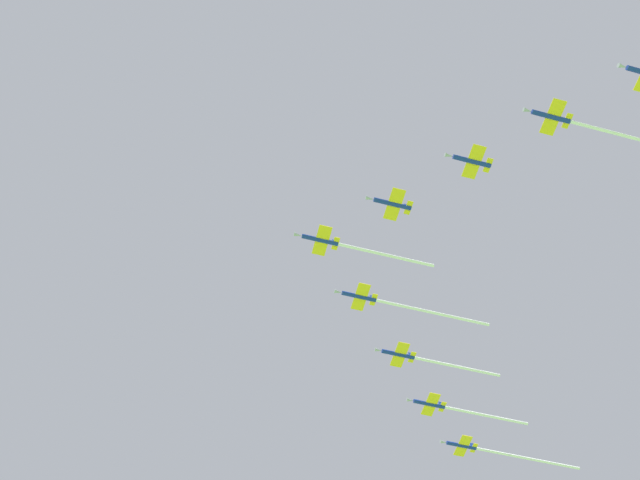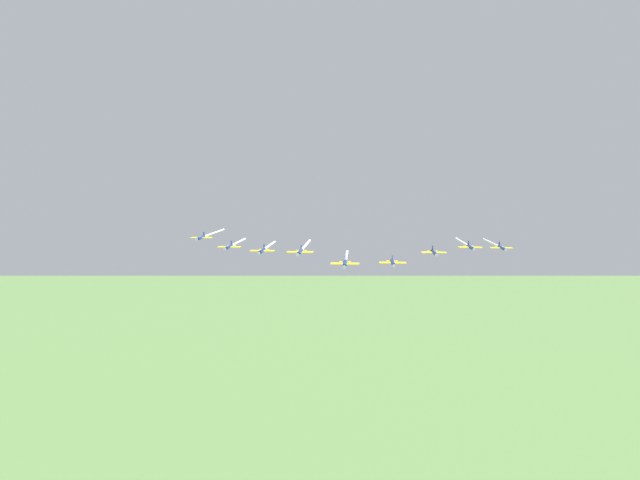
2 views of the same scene
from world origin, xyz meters
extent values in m
cylinder|color=navy|center=(-0.36, -10.90, 135.55)|extent=(5.45, 8.14, 1.08)
cone|color=#9EA3AD|center=(2.40, -6.26, 135.55)|extent=(1.88, 2.21, 1.02)
cube|color=yellow|center=(-0.61, -11.32, 135.50)|extent=(8.35, 6.71, 0.18)
cube|color=yellow|center=(-2.34, -14.22, 135.55)|extent=(3.57, 2.89, 0.18)
cube|color=navy|center=(-2.30, -14.15, 136.44)|extent=(0.94, 1.43, 1.77)
cylinder|color=white|center=(-8.78, -25.03, 135.55)|extent=(12.98, 21.08, 0.76)
cylinder|color=navy|center=(-19.11, -15.53, 134.08)|extent=(5.45, 8.14, 1.08)
cone|color=#9EA3AD|center=(-16.34, -10.90, 134.08)|extent=(1.88, 2.21, 1.02)
cube|color=yellow|center=(-19.36, -15.95, 134.03)|extent=(8.35, 6.71, 0.18)
cube|color=yellow|center=(-21.08, -18.85, 134.08)|extent=(3.57, 2.89, 0.18)
cube|color=navy|center=(-21.04, -18.78, 134.96)|extent=(0.94, 1.43, 1.77)
cylinder|color=navy|center=(4.48, -29.59, 137.03)|extent=(5.45, 8.14, 1.08)
cone|color=#9EA3AD|center=(7.25, -24.96, 137.03)|extent=(1.88, 2.21, 1.02)
cube|color=yellow|center=(4.23, -30.01, 136.98)|extent=(8.35, 6.71, 0.18)
cube|color=yellow|center=(2.51, -32.91, 137.03)|extent=(3.57, 2.89, 0.18)
cube|color=navy|center=(2.55, -32.84, 137.91)|extent=(0.94, 1.43, 1.77)
cylinder|color=white|center=(-5.57, -46.46, 137.03)|extent=(16.24, 26.54, 0.76)
cylinder|color=navy|center=(-38.31, -20.94, 135.51)|extent=(5.45, 8.14, 1.08)
cone|color=#9EA3AD|center=(-35.55, -16.30, 135.51)|extent=(1.88, 2.21, 1.02)
cube|color=yellow|center=(-38.56, -21.36, 135.46)|extent=(8.35, 6.71, 0.18)
cube|color=yellow|center=(-40.29, -24.26, 135.51)|extent=(3.57, 2.89, 0.18)
cube|color=navy|center=(-40.25, -24.19, 136.39)|extent=(0.94, 1.43, 1.77)
cylinder|color=navy|center=(8.87, -49.06, 135.60)|extent=(5.45, 8.14, 1.08)
cone|color=#9EA3AD|center=(11.63, -44.43, 135.60)|extent=(1.88, 2.21, 1.02)
cube|color=yellow|center=(8.62, -49.48, 135.55)|extent=(8.35, 6.71, 0.18)
cube|color=yellow|center=(6.89, -52.38, 135.60)|extent=(3.57, 2.89, 0.18)
cube|color=navy|center=(6.93, -52.31, 136.48)|extent=(0.94, 1.43, 1.77)
cylinder|color=white|center=(0.47, -63.15, 135.60)|extent=(12.93, 20.99, 0.76)
cylinder|color=navy|center=(-56.83, -25.19, 135.80)|extent=(5.45, 8.14, 1.08)
cone|color=#9EA3AD|center=(-54.07, -20.55, 135.80)|extent=(1.88, 2.21, 1.02)
cube|color=yellow|center=(-57.08, -25.61, 135.75)|extent=(8.35, 6.71, 0.18)
cube|color=yellow|center=(-58.81, -28.51, 135.80)|extent=(3.57, 2.89, 0.18)
cube|color=navy|center=(-58.77, -28.44, 136.68)|extent=(0.94, 1.43, 1.77)
cylinder|color=white|center=(-65.90, -40.40, 135.80)|extent=(14.26, 23.23, 0.76)
cylinder|color=navy|center=(13.94, -67.37, 135.31)|extent=(5.45, 8.14, 1.08)
cone|color=#9EA3AD|center=(16.70, -62.73, 135.31)|extent=(1.88, 2.21, 1.02)
cube|color=yellow|center=(13.69, -67.79, 135.26)|extent=(8.35, 6.71, 0.18)
cube|color=yellow|center=(11.96, -70.69, 135.31)|extent=(3.57, 2.89, 0.18)
cube|color=navy|center=(12.00, -70.62, 136.19)|extent=(0.94, 1.43, 1.77)
cylinder|color=white|center=(5.41, -81.67, 135.31)|extent=(13.18, 21.41, 0.76)
cylinder|color=navy|center=(-76.15, -30.79, 134.06)|extent=(5.45, 8.14, 1.08)
cone|color=#9EA3AD|center=(-73.39, -26.15, 134.06)|extent=(1.88, 2.21, 1.02)
cube|color=yellow|center=(-76.41, -31.21, 134.01)|extent=(8.35, 6.71, 0.18)
cube|color=yellow|center=(-78.13, -34.11, 134.06)|extent=(3.57, 2.89, 0.18)
cube|color=navy|center=(-78.09, -34.04, 134.94)|extent=(0.94, 1.43, 1.77)
cylinder|color=white|center=(-85.50, -46.47, 134.06)|extent=(14.83, 24.17, 0.76)
cylinder|color=navy|center=(18.21, -87.03, 137.05)|extent=(5.45, 8.14, 1.08)
cone|color=#9EA3AD|center=(20.97, -82.40, 137.05)|extent=(1.88, 2.21, 1.02)
cube|color=yellow|center=(17.96, -87.45, 137.00)|extent=(8.35, 6.71, 0.18)
cube|color=yellow|center=(16.23, -90.35, 137.05)|extent=(3.57, 2.89, 0.18)
cube|color=navy|center=(16.27, -90.28, 137.93)|extent=(0.94, 1.43, 1.77)
cylinder|color=white|center=(7.66, -104.73, 137.05)|extent=(17.23, 28.20, 0.76)
camera|label=1|loc=(-47.62, 36.40, 2.48)|focal=35.23mm
camera|label=2|loc=(79.28, 130.95, 158.23)|focal=33.73mm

